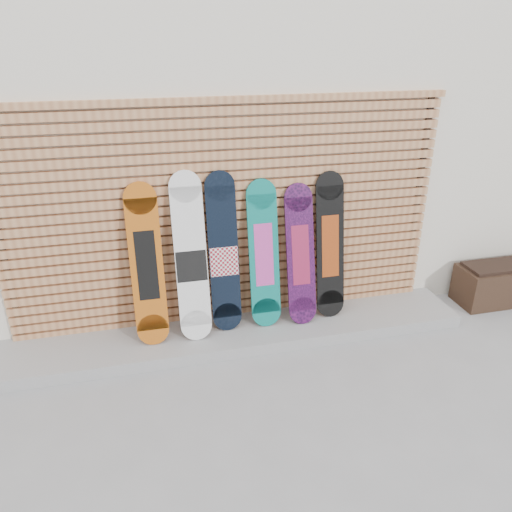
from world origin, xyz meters
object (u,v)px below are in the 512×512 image
object	(u,v)px
snowboard_3	(264,255)
planter_box	(503,282)
snowboard_4	(300,255)
snowboard_0	(147,265)
snowboard_2	(224,254)
snowboard_5	(330,246)
snowboard_1	(191,259)

from	to	relation	value
snowboard_3	planter_box	bearing A→B (deg)	-1.38
snowboard_3	snowboard_4	xyz separation A→B (m)	(0.37, -0.02, -0.03)
snowboard_0	snowboard_2	bearing A→B (deg)	2.95
planter_box	snowboard_5	bearing A→B (deg)	177.89
planter_box	snowboard_1	distance (m)	3.53
snowboard_2	snowboard_3	size ratio (longest dim) A/B	1.07
snowboard_0	snowboard_5	world-z (taller)	snowboard_0
snowboard_2	snowboard_5	world-z (taller)	snowboard_2
snowboard_5	snowboard_1	bearing A→B (deg)	-177.86
snowboard_3	snowboard_4	world-z (taller)	snowboard_3
snowboard_1	planter_box	bearing A→B (deg)	-0.41
snowboard_2	snowboard_4	distance (m)	0.76
snowboard_1	snowboard_3	xyz separation A→B (m)	(0.71, 0.04, -0.05)
snowboard_2	snowboard_0	bearing A→B (deg)	-177.05
snowboard_0	snowboard_1	xyz separation A→B (m)	(0.40, -0.01, 0.03)
snowboard_3	snowboard_1	bearing A→B (deg)	-176.63
snowboard_3	snowboard_0	bearing A→B (deg)	-178.47
snowboard_2	snowboard_5	xyz separation A→B (m)	(1.08, 0.00, -0.03)
snowboard_1	snowboard_3	world-z (taller)	snowboard_1
snowboard_2	snowboard_3	world-z (taller)	snowboard_2
snowboard_1	snowboard_5	xyz separation A→B (m)	(1.39, 0.05, -0.04)
snowboard_4	snowboard_0	bearing A→B (deg)	-179.74
snowboard_5	planter_box	bearing A→B (deg)	-2.11
snowboard_2	snowboard_4	size ratio (longest dim) A/B	1.12
snowboard_1	snowboard_4	distance (m)	1.08
snowboard_4	snowboard_5	distance (m)	0.32
snowboard_1	snowboard_5	distance (m)	1.39
snowboard_5	snowboard_4	bearing A→B (deg)	-174.04
snowboard_0	planter_box	bearing A→B (deg)	-0.54
planter_box	snowboard_1	bearing A→B (deg)	179.59
snowboard_3	snowboard_5	distance (m)	0.68
snowboard_2	snowboard_1	bearing A→B (deg)	-171.17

